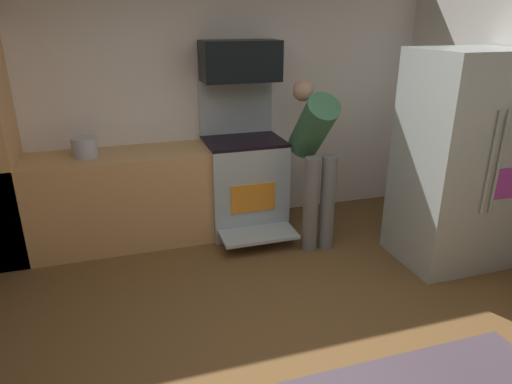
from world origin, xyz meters
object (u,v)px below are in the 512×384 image
refrigerator (458,161)px  stock_pot (85,147)px  microwave (240,61)px  oven_range (244,181)px  person_cook (314,151)px

refrigerator → stock_pot: (-3.07, 1.18, 0.06)m
microwave → stock_pot: (-1.48, -0.08, -0.70)m
oven_range → person_cook: bearing=-43.5°
microwave → stock_pot: size_ratio=3.29×
oven_range → stock_pot: bearing=179.5°
microwave → refrigerator: (1.59, -1.26, -0.76)m
person_cook → stock_pot: bearing=165.4°
refrigerator → person_cook: 1.24m
stock_pot → person_cook: bearing=-14.6°
oven_range → microwave: (0.00, 0.09, 1.18)m
refrigerator → oven_range: bearing=143.6°
person_cook → microwave: bearing=131.7°
microwave → person_cook: size_ratio=0.48×
microwave → stock_pot: microwave is taller
microwave → stock_pot: 1.64m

